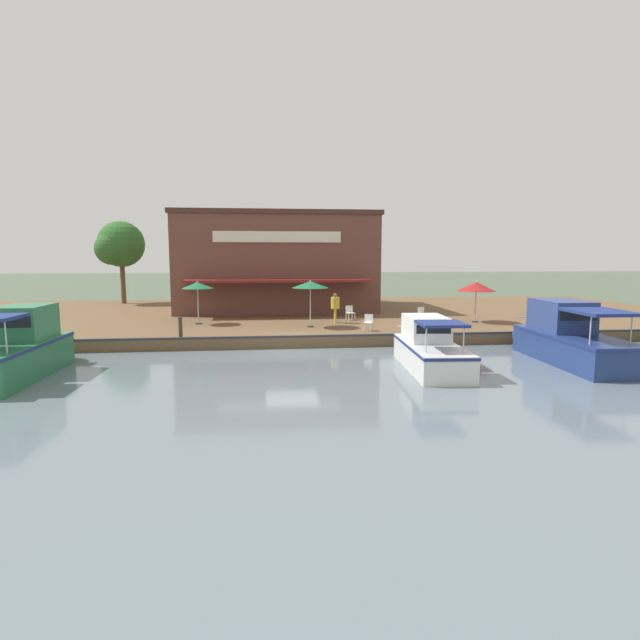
% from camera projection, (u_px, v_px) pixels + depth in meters
% --- Properties ---
extents(ground_plane, '(220.00, 220.00, 0.00)m').
position_uv_depth(ground_plane, '(292.00, 350.00, 23.64)').
color(ground_plane, '#4C5B47').
extents(quay_deck, '(22.00, 56.00, 0.60)m').
position_uv_depth(quay_deck, '(283.00, 316.00, 34.44)').
color(quay_deck, brown).
rests_on(quay_deck, ground).
extents(quay_edge_fender, '(0.20, 50.40, 0.10)m').
position_uv_depth(quay_edge_fender, '(291.00, 336.00, 23.65)').
color(quay_edge_fender, '#2D2D33').
rests_on(quay_edge_fender, quay_deck).
extents(waterfront_restaurant, '(11.56, 13.86, 6.82)m').
position_uv_depth(waterfront_restaurant, '(276.00, 262.00, 36.78)').
color(waterfront_restaurant, brown).
rests_on(waterfront_restaurant, quay_deck).
extents(patio_umbrella_mid_patio_left, '(1.98, 1.98, 2.53)m').
position_uv_depth(patio_umbrella_mid_patio_left, '(310.00, 285.00, 26.85)').
color(patio_umbrella_mid_patio_left, '#B7B7B7').
rests_on(patio_umbrella_mid_patio_left, quay_deck).
extents(patio_umbrella_by_entrance, '(1.75, 1.75, 2.42)m').
position_uv_depth(patio_umbrella_by_entrance, '(197.00, 285.00, 28.01)').
color(patio_umbrella_by_entrance, '#B7B7B7').
rests_on(patio_umbrella_by_entrance, quay_deck).
extents(patio_umbrella_mid_patio_right, '(2.23, 2.23, 2.39)m').
position_uv_depth(patio_umbrella_mid_patio_right, '(476.00, 287.00, 28.89)').
color(patio_umbrella_mid_patio_right, '#B7B7B7').
rests_on(patio_umbrella_mid_patio_right, quay_deck).
extents(cafe_chair_far_corner_seat, '(0.53, 0.53, 0.85)m').
position_uv_depth(cafe_chair_far_corner_seat, '(350.00, 312.00, 30.12)').
color(cafe_chair_far_corner_seat, white).
rests_on(cafe_chair_far_corner_seat, quay_deck).
extents(cafe_chair_back_row_seat, '(0.48, 0.48, 0.85)m').
position_uv_depth(cafe_chair_back_row_seat, '(49.00, 325.00, 24.53)').
color(cafe_chair_back_row_seat, white).
rests_on(cafe_chair_back_row_seat, quay_deck).
extents(cafe_chair_facing_river, '(0.58, 0.58, 0.85)m').
position_uv_depth(cafe_chair_facing_river, '(422.00, 314.00, 29.27)').
color(cafe_chair_facing_river, white).
rests_on(cafe_chair_facing_river, quay_deck).
extents(cafe_chair_under_first_umbrella, '(0.58, 0.58, 0.85)m').
position_uv_depth(cafe_chair_under_first_umbrella, '(368.00, 322.00, 25.73)').
color(cafe_chair_under_first_umbrella, white).
rests_on(cafe_chair_under_first_umbrella, quay_deck).
extents(person_mid_patio, '(0.49, 0.49, 1.72)m').
position_uv_depth(person_mid_patio, '(335.00, 304.00, 28.66)').
color(person_mid_patio, gold).
rests_on(person_mid_patio, quay_deck).
extents(motorboat_mid_row, '(6.32, 2.30, 2.00)m').
position_uv_depth(motorboat_mid_row, '(427.00, 348.00, 19.89)').
color(motorboat_mid_row, white).
rests_on(motorboat_mid_row, river_water).
extents(motorboat_far_downstream, '(6.59, 2.14, 2.55)m').
position_uv_depth(motorboat_far_downstream, '(23.00, 350.00, 18.43)').
color(motorboat_far_downstream, '#287047').
rests_on(motorboat_far_downstream, river_water).
extents(motorboat_second_along, '(7.40, 2.50, 2.50)m').
position_uv_depth(motorboat_second_along, '(564.00, 338.00, 21.04)').
color(motorboat_second_along, navy).
rests_on(motorboat_second_along, river_water).
extents(mooring_post, '(0.22, 0.22, 1.00)m').
position_uv_depth(mooring_post, '(180.00, 328.00, 23.27)').
color(mooring_post, '#473323').
rests_on(mooring_post, quay_deck).
extents(tree_downstream_bank, '(3.85, 3.67, 6.61)m').
position_uv_depth(tree_downstream_bank, '(119.00, 245.00, 39.80)').
color(tree_downstream_bank, brown).
rests_on(tree_downstream_bank, quay_deck).
extents(tree_upstream_bank, '(4.46, 4.25, 6.79)m').
position_uv_depth(tree_upstream_bank, '(319.00, 247.00, 41.26)').
color(tree_upstream_bank, brown).
rests_on(tree_upstream_bank, quay_deck).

